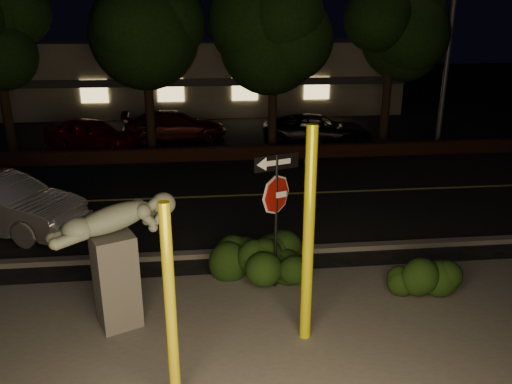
{
  "coord_description": "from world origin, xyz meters",
  "views": [
    {
      "loc": [
        -0.43,
        -7.46,
        5.08
      ],
      "look_at": [
        0.69,
        2.66,
        1.6
      ],
      "focal_mm": 35.0,
      "sensor_mm": 36.0,
      "label": 1
    }
  ],
  "objects_px": {
    "sculpture": "(116,251)",
    "signpost": "(276,195)",
    "parked_car_dark": "(317,130)",
    "yellow_pole_right": "(308,238)",
    "parked_car_red": "(91,134)",
    "yellow_pole_left": "(171,310)",
    "parked_car_darkred": "(175,126)"
  },
  "relations": [
    {
      "from": "sculpture",
      "to": "signpost",
      "type": "bearing_deg",
      "value": -5.2
    },
    {
      "from": "parked_car_dark",
      "to": "yellow_pole_right",
      "type": "bearing_deg",
      "value": -179.7
    },
    {
      "from": "signpost",
      "to": "sculpture",
      "type": "xyz_separation_m",
      "value": [
        -2.89,
        -0.97,
        -0.54
      ]
    },
    {
      "from": "parked_car_red",
      "to": "parked_car_dark",
      "type": "relative_size",
      "value": 0.84
    },
    {
      "from": "yellow_pole_right",
      "to": "sculpture",
      "type": "height_order",
      "value": "yellow_pole_right"
    },
    {
      "from": "yellow_pole_right",
      "to": "parked_car_dark",
      "type": "relative_size",
      "value": 0.78
    },
    {
      "from": "parked_car_red",
      "to": "parked_car_dark",
      "type": "height_order",
      "value": "parked_car_red"
    },
    {
      "from": "parked_car_red",
      "to": "parked_car_dark",
      "type": "xyz_separation_m",
      "value": [
        9.55,
        -0.16,
        -0.02
      ]
    },
    {
      "from": "yellow_pole_left",
      "to": "sculpture",
      "type": "height_order",
      "value": "yellow_pole_left"
    },
    {
      "from": "yellow_pole_left",
      "to": "yellow_pole_right",
      "type": "bearing_deg",
      "value": 32.48
    },
    {
      "from": "sculpture",
      "to": "parked_car_darkred",
      "type": "distance_m",
      "value": 14.51
    },
    {
      "from": "yellow_pole_right",
      "to": "sculpture",
      "type": "relative_size",
      "value": 1.59
    },
    {
      "from": "yellow_pole_left",
      "to": "signpost",
      "type": "distance_m",
      "value": 3.63
    },
    {
      "from": "parked_car_dark",
      "to": "signpost",
      "type": "bearing_deg",
      "value": 177.29
    },
    {
      "from": "parked_car_red",
      "to": "signpost",
      "type": "bearing_deg",
      "value": -129.27
    },
    {
      "from": "yellow_pole_right",
      "to": "signpost",
      "type": "xyz_separation_m",
      "value": [
        -0.25,
        1.74,
        0.13
      ]
    },
    {
      "from": "parked_car_red",
      "to": "parked_car_darkred",
      "type": "bearing_deg",
      "value": -43.61
    },
    {
      "from": "sculpture",
      "to": "yellow_pole_right",
      "type": "bearing_deg",
      "value": -37.58
    },
    {
      "from": "yellow_pole_left",
      "to": "yellow_pole_right",
      "type": "height_order",
      "value": "yellow_pole_right"
    },
    {
      "from": "sculpture",
      "to": "parked_car_red",
      "type": "distance_m",
      "value": 13.51
    },
    {
      "from": "yellow_pole_left",
      "to": "signpost",
      "type": "xyz_separation_m",
      "value": [
        1.86,
        3.08,
        0.45
      ]
    },
    {
      "from": "parked_car_red",
      "to": "parked_car_darkred",
      "type": "relative_size",
      "value": 0.85
    },
    {
      "from": "sculpture",
      "to": "parked_car_red",
      "type": "relative_size",
      "value": 0.59
    },
    {
      "from": "yellow_pole_right",
      "to": "parked_car_darkred",
      "type": "xyz_separation_m",
      "value": [
        -2.8,
        15.26,
        -1.16
      ]
    },
    {
      "from": "yellow_pole_right",
      "to": "parked_car_darkred",
      "type": "distance_m",
      "value": 15.56
    },
    {
      "from": "yellow_pole_right",
      "to": "parked_car_red",
      "type": "height_order",
      "value": "yellow_pole_right"
    },
    {
      "from": "yellow_pole_left",
      "to": "parked_car_red",
      "type": "distance_m",
      "value": 15.82
    },
    {
      "from": "yellow_pole_left",
      "to": "parked_car_dark",
      "type": "height_order",
      "value": "yellow_pole_left"
    },
    {
      "from": "signpost",
      "to": "parked_car_red",
      "type": "distance_m",
      "value": 13.61
    },
    {
      "from": "parked_car_darkred",
      "to": "parked_car_dark",
      "type": "relative_size",
      "value": 0.98
    },
    {
      "from": "parked_car_red",
      "to": "parked_car_dark",
      "type": "distance_m",
      "value": 9.55
    },
    {
      "from": "signpost",
      "to": "parked_car_dark",
      "type": "height_order",
      "value": "signpost"
    }
  ]
}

